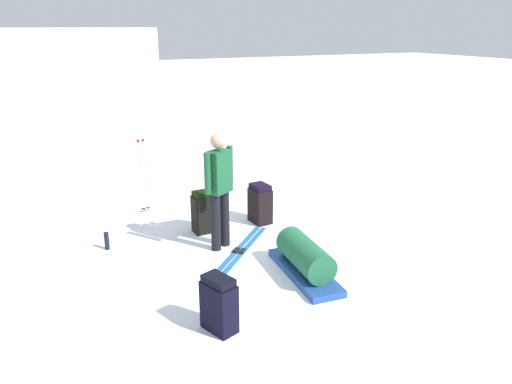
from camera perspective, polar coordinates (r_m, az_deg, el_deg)
name	(u,v)px	position (r m, az deg, el deg)	size (l,w,h in m)	color
ground_plane	(256,235)	(7.63, 0.00, -4.98)	(80.00, 80.00, 0.00)	white
distant_snow_ridge	(9,54)	(32.88, -26.80, 14.07)	(16.40, 5.00, 2.93)	white
skier_standing	(219,185)	(6.89, -4.28, 0.81)	(0.51, 0.36, 1.70)	black
ski_pair_near	(239,252)	(7.05, -1.96, -6.97)	(1.47, 1.46, 0.05)	#2662AB
backpack_large_dark	(205,212)	(7.67, -5.94, -2.31)	(0.38, 0.28, 0.67)	black
backpack_bright	(219,304)	(5.29, -4.32, -12.87)	(0.34, 0.43, 0.63)	black
backpack_small_spare	(260,204)	(7.99, 0.48, -1.38)	(0.30, 0.39, 0.65)	black
ski_poles_planted_near	(143,172)	(8.55, -13.01, 2.28)	(0.16, 0.10, 1.29)	#AFAFC5
gear_sled	(305,259)	(6.40, 5.70, -7.76)	(0.57, 1.43, 0.49)	#214691
thermos_bottle	(107,241)	(7.43, -16.94, -5.45)	(0.07, 0.07, 0.26)	black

